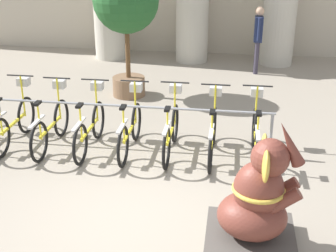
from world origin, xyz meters
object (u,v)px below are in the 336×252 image
(bicycle_4, at_px, (130,128))
(bicycle_6, at_px, (213,133))
(bicycle_7, at_px, (255,134))
(elephant_statue, at_px, (256,208))
(potted_tree, at_px, (126,7))
(bicycle_2, at_px, (51,124))
(bicycle_3, at_px, (90,126))
(bicycle_5, at_px, (171,130))
(bicycle_1, at_px, (14,121))
(person_pedestrian, at_px, (258,34))

(bicycle_4, relative_size, bicycle_6, 1.00)
(bicycle_7, distance_m, elephant_statue, 2.35)
(bicycle_4, distance_m, potted_tree, 3.17)
(bicycle_2, distance_m, bicycle_6, 2.71)
(bicycle_6, bearing_deg, bicycle_2, -179.46)
(bicycle_3, height_order, bicycle_5, same)
(bicycle_1, relative_size, bicycle_3, 1.00)
(potted_tree, bearing_deg, bicycle_7, -45.00)
(potted_tree, bearing_deg, bicycle_4, -76.69)
(bicycle_5, height_order, bicycle_7, same)
(bicycle_3, bearing_deg, bicycle_6, 0.67)
(bicycle_4, xyz_separation_m, bicycle_6, (1.35, 0.00, 0.00))
(bicycle_5, bearing_deg, bicycle_7, 0.59)
(bicycle_3, distance_m, potted_tree, 3.13)
(bicycle_4, height_order, bicycle_6, same)
(person_pedestrian, bearing_deg, bicycle_4, -114.27)
(bicycle_3, distance_m, person_pedestrian, 5.67)
(elephant_statue, bearing_deg, bicycle_1, 149.78)
(bicycle_1, xyz_separation_m, bicycle_6, (3.39, -0.02, 0.00))
(bicycle_3, height_order, potted_tree, potted_tree)
(bicycle_1, bearing_deg, bicycle_2, -3.80)
(bicycle_1, bearing_deg, bicycle_4, -0.57)
(bicycle_6, distance_m, potted_tree, 3.69)
(bicycle_7, distance_m, person_pedestrian, 4.84)
(bicycle_3, bearing_deg, bicycle_4, 1.95)
(bicycle_3, bearing_deg, bicycle_2, -179.85)
(bicycle_1, relative_size, bicycle_5, 1.00)
(bicycle_5, height_order, potted_tree, potted_tree)
(elephant_statue, xyz_separation_m, potted_tree, (-2.61, 5.02, 1.37))
(bicycle_2, bearing_deg, bicycle_7, 1.11)
(bicycle_6, bearing_deg, potted_tree, 126.34)
(bicycle_4, height_order, potted_tree, potted_tree)
(bicycle_2, distance_m, bicycle_4, 1.35)
(person_pedestrian, bearing_deg, bicycle_2, -126.02)
(person_pedestrian, bearing_deg, bicycle_3, -120.45)
(bicycle_2, distance_m, bicycle_5, 2.03)
(bicycle_2, relative_size, bicycle_3, 1.00)
(potted_tree, bearing_deg, bicycle_2, -104.57)
(bicycle_3, distance_m, bicycle_6, 2.03)
(bicycle_7, distance_m, potted_tree, 4.07)
(bicycle_4, height_order, bicycle_5, same)
(potted_tree, bearing_deg, elephant_statue, -62.55)
(bicycle_1, bearing_deg, potted_tree, 62.72)
(bicycle_1, height_order, bicycle_2, same)
(bicycle_6, xyz_separation_m, person_pedestrian, (0.83, 4.84, 0.59))
(bicycle_3, distance_m, bicycle_5, 1.36)
(bicycle_1, relative_size, person_pedestrian, 1.00)
(bicycle_2, bearing_deg, potted_tree, 75.43)
(person_pedestrian, xyz_separation_m, potted_tree, (-2.82, -2.12, 0.93))
(bicycle_6, distance_m, elephant_statue, 2.39)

